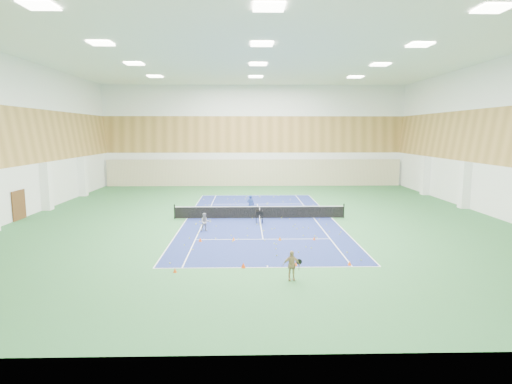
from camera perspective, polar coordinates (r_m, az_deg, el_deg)
ground at (r=32.40m, az=0.48°, el=-3.53°), size 40.00×40.00×0.00m
room_shell at (r=31.75m, az=0.49°, el=7.14°), size 36.00×40.00×12.00m
wood_cladding at (r=31.79m, az=0.49°, el=10.74°), size 36.00×40.00×8.00m
ceiling_light_grid at (r=32.21m, az=0.50°, el=17.72°), size 21.40×25.40×0.06m
court_surface at (r=32.40m, az=0.48°, el=-3.53°), size 10.97×23.77×0.01m
tennis_balls_scatter at (r=32.40m, az=0.48°, el=-3.45°), size 10.57×22.77×0.07m
tennis_net at (r=32.30m, az=0.48°, el=-2.58°), size 12.80×0.10×1.10m
back_curtain at (r=51.72m, az=-0.24°, el=2.59°), size 35.40×0.16×3.20m
door_left_b at (r=36.34m, az=-29.06°, el=-1.53°), size 0.08×1.80×2.20m
coach at (r=33.87m, az=-0.71°, el=-1.70°), size 0.64×0.51×1.55m
child_court at (r=28.37m, az=-6.83°, el=-4.00°), size 0.66×0.55×1.22m
child_apron at (r=19.12m, az=4.74°, el=-9.73°), size 0.80×0.37×1.33m
ball_cart at (r=30.59m, az=0.44°, el=-3.35°), size 0.54×0.54×0.92m
cone_svc_a at (r=25.84m, az=-7.44°, el=-6.31°), size 0.22×0.22×0.24m
cone_svc_b at (r=25.92m, az=-3.00°, el=-6.25°), size 0.19×0.19×0.21m
cone_svc_c at (r=25.94m, az=3.20°, el=-6.21°), size 0.21×0.21×0.23m
cone_svc_d at (r=26.21m, az=7.77°, el=-6.15°), size 0.19×0.19×0.21m
cone_base_a at (r=20.55m, az=-10.75°, el=-10.22°), size 0.19×0.19×0.21m
cone_base_b at (r=20.85m, az=-1.70°, el=-9.74°), size 0.23×0.23×0.25m
cone_base_c at (r=21.23m, az=5.32°, el=-9.52°), size 0.18×0.18×0.20m
cone_base_d at (r=21.71m, az=12.37°, el=-9.25°), size 0.20×0.20×0.22m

